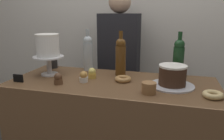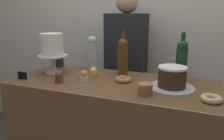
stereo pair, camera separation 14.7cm
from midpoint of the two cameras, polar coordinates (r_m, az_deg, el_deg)
back_wall at (r=2.27m, az=10.13°, el=11.64°), size 6.00×0.05×2.60m
cake_stand_pedestal at (r=1.71m, az=-12.55°, el=2.28°), size 0.22×0.22×0.14m
white_layer_cake at (r=1.69m, az=-12.79°, el=6.46°), size 0.17×0.17×0.16m
silver_serving_platter at (r=1.43m, az=17.91°, el=-4.36°), size 0.28×0.28×0.01m
chocolate_round_cake at (r=1.41m, az=18.13°, el=-1.71°), size 0.17×0.17×0.13m
wine_bottle_clear at (r=1.77m, az=-2.70°, el=4.64°), size 0.08×0.08×0.33m
wine_bottle_green at (r=1.59m, az=20.03°, el=2.60°), size 0.08×0.08×0.33m
wine_bottle_amber at (r=1.60m, az=5.43°, el=3.50°), size 0.08×0.08×0.33m
cupcake_lemon at (r=1.57m, az=-2.11°, el=-0.77°), size 0.06×0.06×0.07m
cupcake_caramel at (r=1.50m, az=-4.45°, el=-1.61°), size 0.06×0.06×0.07m
cupcake_chocolate at (r=1.49m, az=-10.79°, el=-1.90°), size 0.06×0.06×0.07m
donut_glazed at (r=1.31m, az=27.23°, el=-6.64°), size 0.11×0.11×0.03m
donut_maple at (r=1.49m, az=5.70°, el=-2.44°), size 0.11×0.11×0.03m
cookie_stack at (r=1.28m, az=11.83°, el=-4.89°), size 0.08×0.08×0.07m
price_sign_chalkboard at (r=1.63m, az=-19.73°, el=-1.38°), size 0.07×0.01×0.05m
coffee_cup_ceramic at (r=1.93m, az=-11.36°, el=2.11°), size 0.08×0.08×0.08m
barista_figure at (r=2.11m, az=5.58°, el=-1.11°), size 0.36×0.22×1.60m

